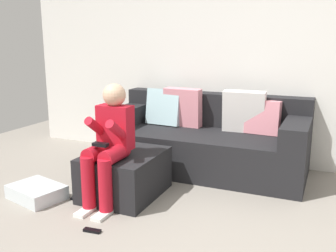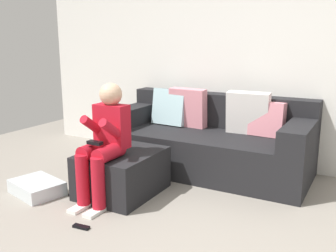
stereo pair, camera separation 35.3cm
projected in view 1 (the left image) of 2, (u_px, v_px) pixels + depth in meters
The scene contains 8 objects.
wall_back at pixel (242, 59), 4.48m from camera, with size 5.83×0.10×2.49m, color silver.
couch_sectional at pixel (206, 140), 4.36m from camera, with size 2.23×0.98×0.92m.
ottoman at pixel (125, 174), 3.64m from camera, with size 0.64×0.79×0.42m, color black.
person_seated at pixel (109, 141), 3.37m from camera, with size 0.32×0.60×1.09m.
storage_bin at pixel (37, 192), 3.58m from camera, with size 0.50×0.37×0.13m, color silver.
remote_near_ottoman at pixel (92, 231), 2.97m from camera, with size 0.14×0.05×0.02m, color black.
remote_by_storage_bin at pixel (79, 200), 3.53m from camera, with size 0.19×0.05×0.02m, color black.
remote_under_side_table at pixel (23, 196), 3.62m from camera, with size 0.15×0.04×0.02m, color black.
Camera 1 is at (1.01, -2.11, 1.47)m, focal length 40.69 mm.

